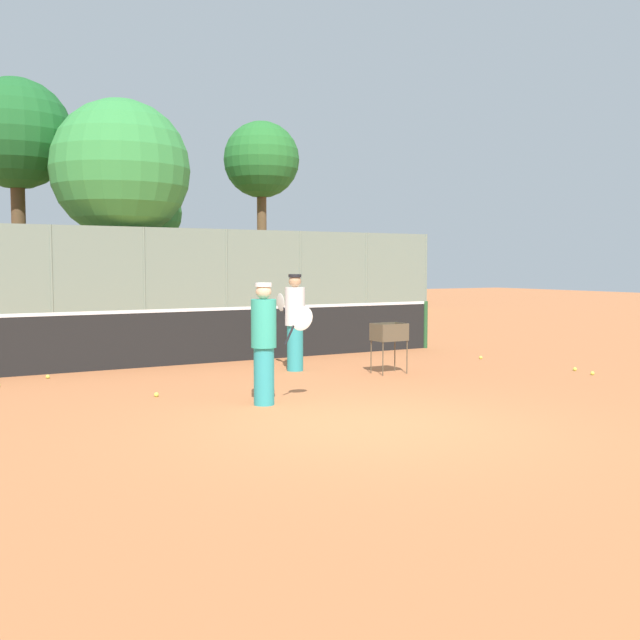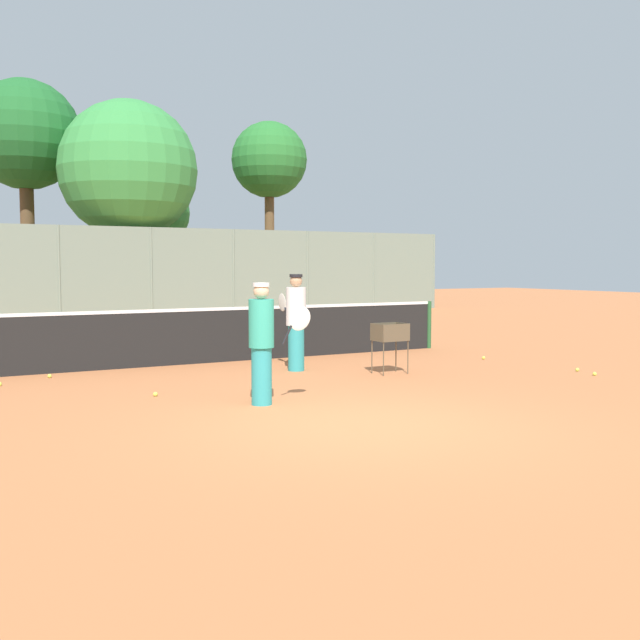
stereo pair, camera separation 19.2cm
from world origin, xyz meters
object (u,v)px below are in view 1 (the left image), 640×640
Objects in this scene: ball_cart at (390,336)px; tennis_net at (183,336)px; player_red_cap at (295,321)px; player_white_outfit at (265,342)px.

tennis_net is at bearing 133.18° from ball_cart.
tennis_net is 6.75× the size of player_red_cap.
tennis_net is 7.06× the size of player_white_outfit.
player_white_outfit is 0.96× the size of player_red_cap.
tennis_net is at bearing 102.34° from player_white_outfit.
player_white_outfit is (-0.45, -4.45, 0.30)m from tennis_net.
ball_cart is (1.26, -1.14, -0.24)m from player_red_cap.
tennis_net is 4.48m from player_white_outfit.
player_red_cap is at bearing 72.80° from player_white_outfit.
player_red_cap reaches higher than ball_cart.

